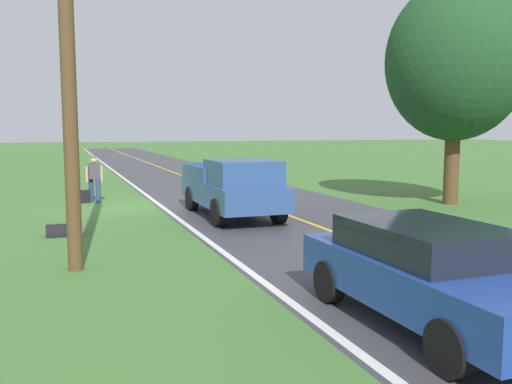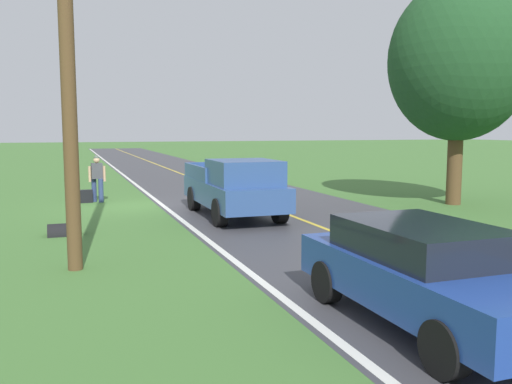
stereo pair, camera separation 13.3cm
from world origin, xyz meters
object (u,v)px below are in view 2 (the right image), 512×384
object	(u,v)px
suitcase_carried	(86,196)
pickup_truck_passing	(236,186)
hitchhiker_walking	(97,176)
tree_far_side_near	(459,61)
utility_pole_roadside	(67,46)
sedan_ahead_same_lane	(427,272)

from	to	relation	value
suitcase_carried	pickup_truck_passing	world-z (taller)	pickup_truck_passing
pickup_truck_passing	hitchhiker_walking	bearing A→B (deg)	-53.22
tree_far_side_near	utility_pole_roadside	size ratio (longest dim) A/B	0.94
sedan_ahead_same_lane	tree_far_side_near	bearing A→B (deg)	-130.73
tree_far_side_near	sedan_ahead_same_lane	bearing A→B (deg)	49.27
hitchhiker_walking	utility_pole_roadside	bearing A→B (deg)	84.47
hitchhiker_walking	sedan_ahead_same_lane	world-z (taller)	hitchhiker_walking
hitchhiker_walking	sedan_ahead_same_lane	bearing A→B (deg)	103.51
hitchhiker_walking	pickup_truck_passing	bearing A→B (deg)	126.78
suitcase_carried	utility_pole_roadside	xyz separation A→B (m)	(0.57, 10.03, 4.00)
pickup_truck_passing	utility_pole_roadside	distance (m)	7.68
suitcase_carried	sedan_ahead_same_lane	bearing A→B (deg)	11.67
hitchhiker_walking	utility_pole_roadside	size ratio (longest dim) A/B	0.21
hitchhiker_walking	suitcase_carried	xyz separation A→B (m)	(0.41, 0.11, -0.74)
hitchhiker_walking	utility_pole_roadside	xyz separation A→B (m)	(0.98, 10.13, 3.26)
tree_far_side_near	suitcase_carried	bearing A→B (deg)	-21.00
suitcase_carried	tree_far_side_near	distance (m)	14.33
suitcase_carried	sedan_ahead_same_lane	xyz separation A→B (m)	(-4.00, 14.80, 0.51)
pickup_truck_passing	tree_far_side_near	xyz separation A→B (m)	(-8.33, -0.20, 4.15)
hitchhiker_walking	pickup_truck_passing	distance (m)	6.41
hitchhiker_walking	pickup_truck_passing	xyz separation A→B (m)	(-3.84, 5.13, -0.01)
pickup_truck_passing	tree_far_side_near	bearing A→B (deg)	-178.65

